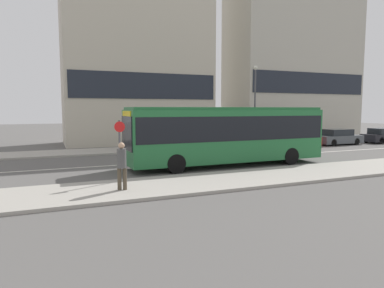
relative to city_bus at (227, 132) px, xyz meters
The scene contains 13 objects.
ground_plane 4.12m from the city_bus, 138.38° to the left, with size 120.00×120.00×0.00m, color #595654.
sidewalk_near 5.03m from the city_bus, 125.79° to the right, with size 44.00×3.50×0.13m.
sidewalk_far 9.29m from the city_bus, 107.54° to the left, with size 44.00×3.50×0.13m.
lane_centerline 4.12m from the city_bus, 138.38° to the left, with size 41.80×0.16×0.01m.
apartment_block_left_tower 16.70m from the city_bus, 95.13° to the left, with size 13.20×6.00×18.60m.
apartment_block_right_tower 23.90m from the city_bus, 42.20° to the left, with size 14.98×6.06×21.29m.
city_bus is the anchor object (origin of this frame).
parked_car_0 11.24m from the city_bus, 31.65° to the left, with size 4.16×1.83×1.26m.
parked_car_1 15.69m from the city_bus, 22.64° to the left, with size 4.32×1.69×1.38m.
parked_car_2 20.74m from the city_bus, 16.32° to the left, with size 4.27×1.73×1.36m.
pedestrian_near_stop 7.88m from the city_bus, 148.63° to the right, with size 0.34×0.34×1.79m.
bus_stop_sign 6.94m from the city_bus, 158.66° to the right, with size 0.44×0.12×2.56m.
street_lamp 10.68m from the city_bus, 48.65° to the left, with size 0.36×0.36×6.60m.
Camera 1 is at (-6.42, -19.16, 3.16)m, focal length 32.00 mm.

